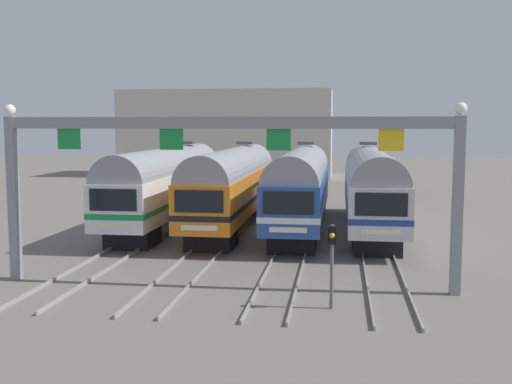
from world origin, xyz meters
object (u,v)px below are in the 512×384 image
commuter_train_orange (233,183)px  commuter_train_blue (301,184)px  commuter_train_silver (371,185)px  commuter_train_white (167,182)px  catenary_gantry (224,153)px  yard_signal_mast (332,250)px

commuter_train_orange → commuter_train_blue: size_ratio=1.00×
commuter_train_silver → commuter_train_white: bearing=180.0°
catenary_gantry → commuter_train_orange: bearing=98.6°
commuter_train_white → commuter_train_blue: (8.17, 0.00, 0.00)m
commuter_train_blue → yard_signal_mast: 16.00m
commuter_train_silver → commuter_train_orange: bearing=180.0°
catenary_gantry → commuter_train_white: bearing=114.4°
yard_signal_mast → commuter_train_silver: bearing=82.7°
commuter_train_blue → commuter_train_orange: bearing=180.0°
commuter_train_white → yard_signal_mast: size_ratio=6.29×
commuter_train_blue → yard_signal_mast: bearing=-82.7°
commuter_train_orange → yard_signal_mast: (6.13, -15.86, -0.68)m
commuter_train_orange → commuter_train_blue: bearing=0.0°
yard_signal_mast → commuter_train_blue: bearing=97.3°
commuter_train_silver → catenary_gantry: size_ratio=1.03×
commuter_train_orange → yard_signal_mast: commuter_train_orange is taller
commuter_train_white → commuter_train_orange: same height
commuter_train_orange → commuter_train_blue: 4.08m
commuter_train_blue → catenary_gantry: (-2.04, -13.50, 2.42)m
catenary_gantry → yard_signal_mast: 5.65m
commuter_train_orange → commuter_train_silver: 8.17m
commuter_train_orange → catenary_gantry: catenary_gantry is taller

